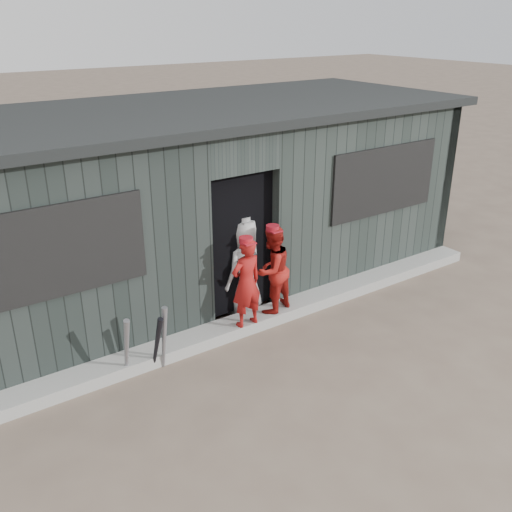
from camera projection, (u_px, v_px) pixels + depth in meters
ground at (351, 395)px, 6.14m from camera, size 80.00×80.00×0.00m
curb at (255, 320)px, 7.49m from camera, size 8.00×0.36×0.15m
bat_left at (127, 348)px, 6.23m from camera, size 0.10×0.31×0.83m
bat_mid at (164, 338)px, 6.45m from camera, size 0.10×0.18×0.82m
bat_right at (157, 344)px, 6.42m from camera, size 0.14×0.26×0.72m
player_red_left at (246, 283)px, 7.02m from camera, size 0.44×0.30×1.16m
player_red_right at (272, 270)px, 7.37m from camera, size 0.66×0.57×1.17m
player_grey_back at (244, 267)px, 7.59m from camera, size 0.78×0.66×1.36m
dugout at (190, 200)px, 8.29m from camera, size 8.30×3.30×2.62m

